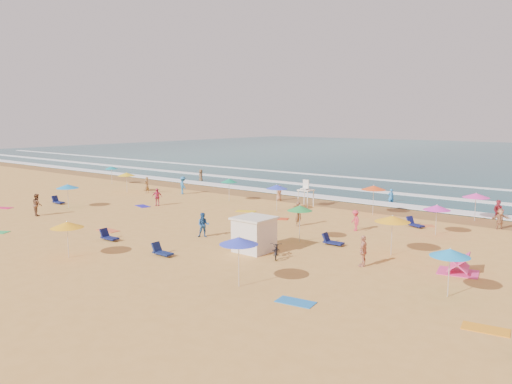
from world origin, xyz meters
The scene contains 12 objects.
ground centered at (0.00, 0.00, 0.00)m, with size 220.00×220.00×0.00m, color gold.
ocean centered at (0.00, 84.00, 0.00)m, with size 220.00×140.00×0.18m, color #0C4756.
wet_sand centered at (0.00, 12.50, 0.01)m, with size 220.00×220.00×0.00m, color olive.
surf_foam centered at (0.00, 21.32, 0.10)m, with size 200.00×18.70×0.05m.
cabana centered at (5.99, -5.41, 1.00)m, with size 2.00×2.00×2.00m, color silver.
cabana_roof centered at (5.99, -5.41, 2.06)m, with size 2.20×2.20×0.12m, color silver.
bicycle centered at (7.89, -5.71, 0.49)m, with size 0.65×1.87×0.98m, color black.
lifeguard_stand centered at (0.01, 9.52, 1.05)m, with size 1.20×1.20×2.10m, color white, non-canonical shape.
beach_umbrellas centered at (3.34, 0.86, 2.06)m, with size 60.85×29.95×0.74m.
loungers centered at (10.42, -3.31, 0.17)m, with size 55.34×18.52×0.34m.
towels centered at (1.22, -2.76, 0.01)m, with size 42.93×22.65×0.03m.
beachgoers centered at (0.25, 6.38, 0.79)m, with size 41.63×25.74×2.14m.
Camera 1 is at (24.49, -28.39, 8.01)m, focal length 35.00 mm.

